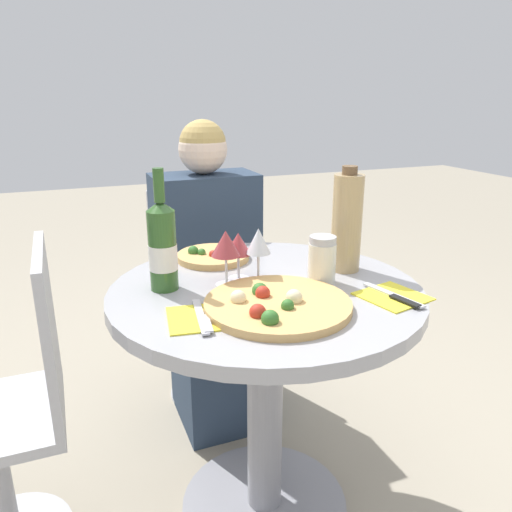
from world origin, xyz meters
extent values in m
plane|color=#9E937F|center=(0.00, 0.00, 0.00)|extent=(12.00, 12.00, 0.00)
cylinder|color=gray|center=(0.00, 0.00, 0.01)|extent=(0.51, 0.51, 0.02)
cylinder|color=gray|center=(0.00, 0.00, 0.36)|extent=(0.10, 0.10, 0.68)
cylinder|color=#9E9EA3|center=(0.00, 0.00, 0.72)|extent=(0.84, 0.84, 0.04)
cylinder|color=#ADADB2|center=(0.03, 0.67, 0.01)|extent=(0.34, 0.34, 0.01)
cylinder|color=#ADADB2|center=(0.03, 0.67, 0.20)|extent=(0.06, 0.06, 0.39)
cube|color=#ADADB2|center=(0.03, 0.67, 0.41)|extent=(0.38, 0.38, 0.03)
cube|color=#ADADB2|center=(0.03, 0.84, 0.64)|extent=(0.38, 0.02, 0.44)
cube|color=#28384C|center=(0.03, 0.50, 0.21)|extent=(0.33, 0.34, 0.42)
cube|color=#28384C|center=(0.03, 0.67, 0.68)|extent=(0.39, 0.22, 0.52)
sphere|color=beige|center=(0.03, 0.67, 1.03)|extent=(0.18, 0.18, 0.18)
sphere|color=tan|center=(0.03, 0.67, 1.06)|extent=(0.17, 0.17, 0.17)
cylinder|color=#ADADB2|center=(-0.73, 0.16, 0.20)|extent=(0.06, 0.06, 0.39)
cube|color=#ADADB2|center=(-0.55, 0.16, 0.64)|extent=(0.02, 0.38, 0.44)
cylinder|color=tan|center=(-0.03, -0.14, 0.75)|extent=(0.36, 0.36, 0.02)
sphere|color=beige|center=(0.01, -0.16, 0.77)|extent=(0.04, 0.04, 0.04)
sphere|color=#336B28|center=(-0.05, -0.08, 0.77)|extent=(0.04, 0.04, 0.04)
sphere|color=#B22D1E|center=(-0.05, -0.10, 0.77)|extent=(0.04, 0.04, 0.04)
sphere|color=#336B28|center=(-0.09, -0.24, 0.77)|extent=(0.04, 0.04, 0.04)
sphere|color=beige|center=(-0.12, -0.11, 0.77)|extent=(0.04, 0.04, 0.04)
sphere|color=#B22D1E|center=(-0.10, -0.20, 0.77)|extent=(0.04, 0.04, 0.04)
sphere|color=#336B28|center=(-0.02, -0.19, 0.76)|extent=(0.03, 0.03, 0.03)
cylinder|color=tan|center=(-0.06, 0.27, 0.75)|extent=(0.22, 0.22, 0.02)
sphere|color=beige|center=(0.00, 0.24, 0.76)|extent=(0.03, 0.03, 0.03)
sphere|color=#B22D1E|center=(0.00, 0.29, 0.77)|extent=(0.04, 0.04, 0.04)
sphere|color=#336B28|center=(-0.12, 0.30, 0.77)|extent=(0.03, 0.03, 0.03)
sphere|color=#336B28|center=(-0.10, 0.28, 0.76)|extent=(0.03, 0.03, 0.03)
sphere|color=#B22D1E|center=(-0.07, 0.25, 0.76)|extent=(0.03, 0.03, 0.03)
cylinder|color=#2D5623|center=(-0.25, 0.09, 0.84)|extent=(0.07, 0.07, 0.21)
cone|color=#2D5623|center=(-0.25, 0.09, 0.96)|extent=(0.07, 0.07, 0.03)
cylinder|color=#2D5623|center=(-0.25, 0.09, 1.01)|extent=(0.03, 0.03, 0.09)
cylinder|color=silver|center=(-0.25, 0.09, 0.83)|extent=(0.07, 0.07, 0.07)
cylinder|color=tan|center=(0.27, 0.04, 0.88)|extent=(0.09, 0.09, 0.28)
cylinder|color=brown|center=(0.27, 0.04, 1.03)|extent=(0.04, 0.04, 0.02)
cylinder|color=silver|center=(0.15, -0.03, 0.79)|extent=(0.08, 0.08, 0.11)
cylinder|color=#B2B2B7|center=(0.15, -0.03, 0.86)|extent=(0.07, 0.07, 0.02)
cylinder|color=silver|center=(-0.05, 0.08, 0.74)|extent=(0.06, 0.06, 0.00)
cylinder|color=silver|center=(-0.05, 0.08, 0.78)|extent=(0.01, 0.01, 0.07)
cone|color=#9E383D|center=(-0.05, 0.08, 0.84)|extent=(0.07, 0.07, 0.06)
cylinder|color=silver|center=(0.00, 0.05, 0.74)|extent=(0.06, 0.06, 0.00)
cylinder|color=silver|center=(0.00, 0.05, 0.78)|extent=(0.01, 0.01, 0.08)
cone|color=silver|center=(0.00, 0.05, 0.85)|extent=(0.07, 0.07, 0.07)
cylinder|color=silver|center=(-0.09, 0.05, 0.74)|extent=(0.06, 0.06, 0.00)
cylinder|color=silver|center=(-0.09, 0.05, 0.78)|extent=(0.01, 0.01, 0.08)
cone|color=#9E383D|center=(-0.09, 0.05, 0.86)|extent=(0.08, 0.08, 0.07)
cube|color=yellow|center=(-0.22, -0.13, 0.74)|extent=(0.17, 0.17, 0.00)
cube|color=silver|center=(-0.22, -0.13, 0.75)|extent=(0.05, 0.19, 0.00)
cube|color=silver|center=(-0.22, -0.17, 0.75)|extent=(0.03, 0.09, 0.00)
cube|color=yellow|center=(0.27, -0.19, 0.74)|extent=(0.18, 0.18, 0.00)
cube|color=silver|center=(0.27, -0.19, 0.75)|extent=(0.06, 0.19, 0.00)
cube|color=black|center=(0.27, -0.23, 0.75)|extent=(0.04, 0.09, 0.00)
camera|label=1|loc=(-0.49, -1.14, 1.23)|focal=35.00mm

